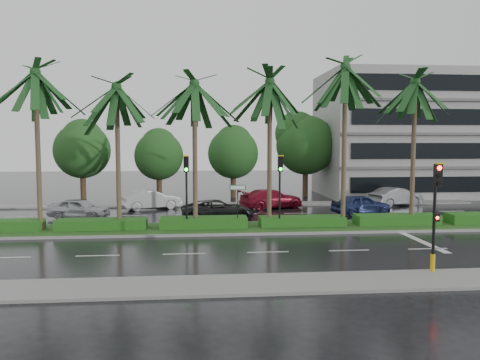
{
  "coord_description": "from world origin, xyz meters",
  "views": [
    {
      "loc": [
        -3.29,
        -26.87,
        5.26
      ],
      "look_at": [
        -0.77,
        1.5,
        2.96
      ],
      "focal_mm": 35.0,
      "sensor_mm": 36.0,
      "label": 1
    }
  ],
  "objects": [
    {
      "name": "near_sidewalk",
      "position": [
        0.0,
        -10.2,
        0.06
      ],
      "size": [
        40.0,
        2.4,
        0.12
      ],
      "primitive_type": "cube",
      "color": "gray",
      "rests_on": "ground"
    },
    {
      "name": "car_white",
      "position": [
        -7.0,
        10.15,
        0.76
      ],
      "size": [
        3.19,
        4.87,
        1.52
      ],
      "primitive_type": "imported",
      "rotation": [
        0.0,
        0.0,
        1.95
      ],
      "color": "#B4B4B4",
      "rests_on": "ground"
    },
    {
      "name": "signal_median_left",
      "position": [
        -4.0,
        0.3,
        3.0
      ],
      "size": [
        0.34,
        0.42,
        4.36
      ],
      "color": "black",
      "rests_on": "median"
    },
    {
      "name": "signal_near",
      "position": [
        6.0,
        -9.39,
        2.5
      ],
      "size": [
        0.34,
        0.45,
        4.36
      ],
      "color": "black",
      "rests_on": "near_sidewalk"
    },
    {
      "name": "bg_trees",
      "position": [
        0.0,
        17.59,
        4.72
      ],
      "size": [
        32.83,
        5.71,
        8.25
      ],
      "color": "#3B2E1B",
      "rests_on": "ground"
    },
    {
      "name": "car_blue",
      "position": [
        8.5,
        6.03,
        0.74
      ],
      "size": [
        2.68,
        4.62,
        1.48
      ],
      "primitive_type": "imported",
      "rotation": [
        0.0,
        0.0,
        1.8
      ],
      "color": "navy",
      "rests_on": "ground"
    },
    {
      "name": "median",
      "position": [
        0.0,
        1.0,
        0.08
      ],
      "size": [
        36.0,
        4.0,
        0.15
      ],
      "color": "gray",
      "rests_on": "ground"
    },
    {
      "name": "hedge",
      "position": [
        0.0,
        1.0,
        0.45
      ],
      "size": [
        35.2,
        1.4,
        0.6
      ],
      "color": "#1E4E16",
      "rests_on": "median"
    },
    {
      "name": "lane_markings",
      "position": [
        3.04,
        -0.43,
        0.01
      ],
      "size": [
        34.0,
        13.06,
        0.01
      ],
      "color": "silver",
      "rests_on": "ground"
    },
    {
      "name": "car_darkgrey",
      "position": [
        -2.0,
        4.52,
        0.69
      ],
      "size": [
        2.84,
        5.18,
        1.38
      ],
      "primitive_type": "imported",
      "rotation": [
        0.0,
        0.0,
        1.69
      ],
      "color": "black",
      "rests_on": "ground"
    },
    {
      "name": "far_sidewalk",
      "position": [
        0.0,
        12.0,
        0.06
      ],
      "size": [
        40.0,
        2.0,
        0.12
      ],
      "primitive_type": "cube",
      "color": "gray",
      "rests_on": "ground"
    },
    {
      "name": "palm_row",
      "position": [
        -1.25,
        1.02,
        8.33
      ],
      "size": [
        26.3,
        4.2,
        10.41
      ],
      "color": "#483C29",
      "rests_on": "median"
    },
    {
      "name": "signal_median_right",
      "position": [
        1.5,
        0.3,
        3.0
      ],
      "size": [
        0.34,
        0.42,
        4.36
      ],
      "color": "black",
      "rests_on": "median"
    },
    {
      "name": "building",
      "position": [
        17.0,
        18.0,
        6.0
      ],
      "size": [
        16.0,
        10.0,
        12.0
      ],
      "primitive_type": "cube",
      "color": "gray",
      "rests_on": "ground"
    },
    {
      "name": "ground",
      "position": [
        0.0,
        0.0,
        0.0
      ],
      "size": [
        120.0,
        120.0,
        0.0
      ],
      "primitive_type": "plane",
      "color": "black",
      "rests_on": "ground"
    },
    {
      "name": "car_red",
      "position": [
        2.5,
        9.92,
        0.76
      ],
      "size": [
        3.77,
        5.65,
        1.52
      ],
      "primitive_type": "imported",
      "rotation": [
        0.0,
        0.0,
        1.91
      ],
      "color": "maroon",
      "rests_on": "ground"
    },
    {
      "name": "street_sign",
      "position": [
        -1.0,
        0.48,
        2.12
      ],
      "size": [
        0.95,
        0.09,
        2.6
      ],
      "color": "black",
      "rests_on": "median"
    },
    {
      "name": "car_silver",
      "position": [
        -11.5,
        5.84,
        0.71
      ],
      "size": [
        2.64,
        4.47,
        1.43
      ],
      "primitive_type": "imported",
      "rotation": [
        0.0,
        0.0,
        1.33
      ],
      "color": "#B4B7BC",
      "rests_on": "ground"
    },
    {
      "name": "car_grey",
      "position": [
        13.05,
        10.41,
        0.77
      ],
      "size": [
        3.16,
        4.92,
        1.53
      ],
      "primitive_type": "imported",
      "rotation": [
        0.0,
        0.0,
        1.93
      ],
      "color": "#4F5053",
      "rests_on": "ground"
    }
  ]
}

